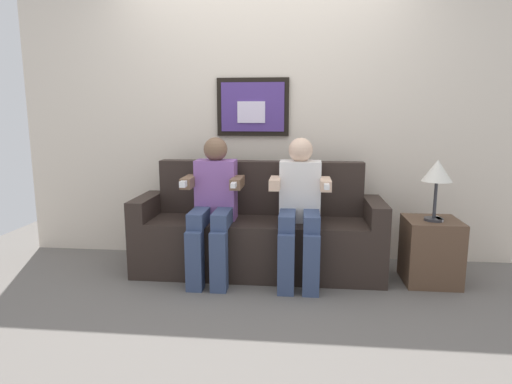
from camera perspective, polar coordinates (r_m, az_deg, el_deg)
ground_plane at (r=3.41m, az=-0.27°, el=-12.12°), size 5.72×5.72×0.00m
back_wall_assembly at (r=3.91m, az=0.91°, el=10.31°), size 4.40×0.10×2.60m
couch at (r=3.61m, az=0.29°, el=-5.57°), size 2.00×0.58×0.90m
person_on_left at (r=3.43m, az=-5.58°, el=-1.42°), size 0.46×0.56×1.11m
person_on_right at (r=3.36m, az=5.73°, el=-1.66°), size 0.46×0.56×1.11m
side_table_right at (r=3.65m, az=21.84°, el=-7.15°), size 0.40×0.40×0.50m
table_lamp at (r=3.49m, az=22.57°, el=2.25°), size 0.22×0.22×0.46m
spare_remote_on_table at (r=3.58m, az=22.68°, el=-3.27°), size 0.04×0.13×0.02m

